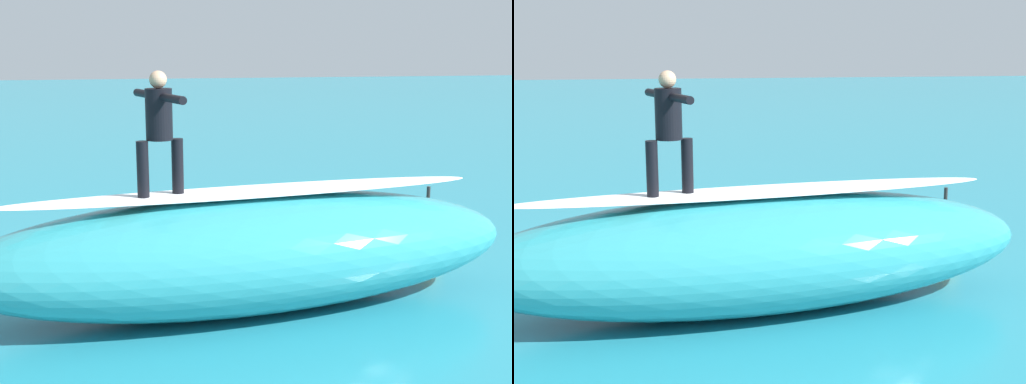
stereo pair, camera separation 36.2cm
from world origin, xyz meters
TOP-DOWN VIEW (x-y plane):
  - ground_plane at (0.00, 0.00)m, footprint 120.00×120.00m
  - wave_crest at (-0.14, 2.38)m, footprint 8.60×3.51m
  - wave_foam_lip at (-0.14, 2.38)m, footprint 7.15×1.77m
  - surfboard_riding at (1.12, 2.54)m, footprint 2.28×1.23m
  - surfer_riding at (1.12, 2.54)m, footprint 0.65×1.56m
  - surfboard_paddling at (-2.28, -1.42)m, footprint 2.12×1.96m
  - surfer_paddling at (-2.37, -1.50)m, footprint 1.35×1.23m
  - buoy_marker at (-4.04, -0.18)m, footprint 0.70×0.70m
  - foam_patch_near at (-2.46, 0.65)m, footprint 1.03×1.00m
  - foam_patch_mid at (3.52, 0.60)m, footprint 0.88×1.10m
  - foam_patch_far at (1.22, 2.11)m, footprint 1.00×1.08m

SIDE VIEW (x-z plane):
  - ground_plane at x=0.00m, z-range 0.00..0.00m
  - surfboard_paddling at x=-2.28m, z-range 0.00..0.09m
  - foam_patch_far at x=1.22m, z-range 0.00..0.12m
  - foam_patch_near at x=-2.46m, z-range 0.00..0.18m
  - foam_patch_mid at x=3.52m, z-range 0.00..0.18m
  - surfer_paddling at x=-2.37m, z-range 0.07..0.37m
  - buoy_marker at x=-4.04m, z-range -0.24..0.94m
  - wave_crest at x=-0.14m, z-range 0.00..1.73m
  - surfboard_riding at x=1.12m, z-range 1.73..1.81m
  - wave_foam_lip at x=-0.14m, z-range 1.73..1.81m
  - surfer_riding at x=1.12m, z-range 1.95..3.65m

